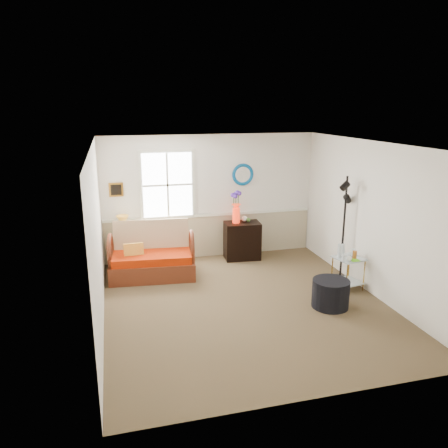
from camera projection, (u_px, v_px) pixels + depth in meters
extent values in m
cube|color=brown|center=(245.00, 304.00, 7.19)|extent=(4.50, 5.00, 0.01)
cube|color=white|center=(247.00, 144.00, 6.51)|extent=(4.50, 5.00, 0.01)
cube|color=silver|center=(210.00, 197.00, 9.18)|extent=(4.50, 0.01, 2.60)
cube|color=silver|center=(318.00, 292.00, 4.52)|extent=(4.50, 0.01, 2.60)
cube|color=silver|center=(97.00, 239.00, 6.30)|extent=(0.01, 5.00, 2.60)
cube|color=silver|center=(373.00, 219.00, 7.40)|extent=(0.01, 5.00, 2.60)
cube|color=tan|center=(211.00, 236.00, 9.39)|extent=(4.46, 0.02, 0.90)
cube|color=silver|center=(211.00, 215.00, 9.26)|extent=(4.46, 0.04, 0.06)
cube|color=#C58528|center=(116.00, 190.00, 8.63)|extent=(0.28, 0.03, 0.28)
torus|color=#0065B3|center=(243.00, 175.00, 9.22)|extent=(0.47, 0.07, 0.47)
imported|color=#3D6224|center=(130.00, 232.00, 8.70)|extent=(0.37, 0.40, 0.26)
cylinder|color=black|center=(330.00, 293.00, 7.04)|extent=(0.61, 0.61, 0.46)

